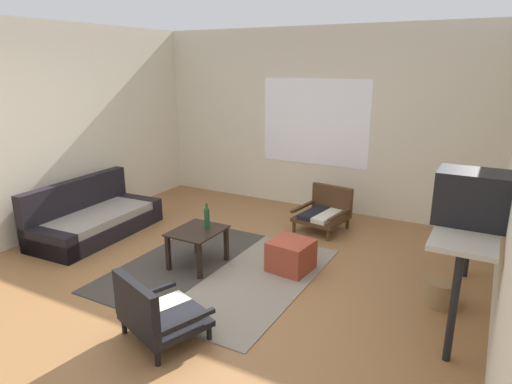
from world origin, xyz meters
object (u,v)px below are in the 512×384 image
(glass_bottle, at_px, (207,218))
(console_shelf, at_px, (469,227))
(armchair_striped_foreground, at_px, (156,313))
(wicker_basket, at_px, (440,293))
(clay_vase, at_px, (475,193))
(armchair_by_window, at_px, (324,211))
(crt_television, at_px, (472,197))
(couch, at_px, (93,219))
(ottoman_orange, at_px, (291,256))
(coffee_table, at_px, (198,237))

(glass_bottle, bearing_deg, console_shelf, 5.96)
(armchair_striped_foreground, xyz_separation_m, console_shelf, (2.10, 1.67, 0.57))
(armchair_striped_foreground, relative_size, wicker_basket, 2.91)
(clay_vase, bearing_deg, glass_bottle, -166.48)
(armchair_by_window, xyz_separation_m, crt_television, (1.81, -1.57, 0.88))
(couch, relative_size, wicker_basket, 6.46)
(armchair_striped_foreground, distance_m, wicker_basket, 2.59)
(crt_television, bearing_deg, ottoman_orange, 173.11)
(console_shelf, bearing_deg, wicker_basket, 168.86)
(couch, xyz_separation_m, armchair_by_window, (2.59, 1.66, 0.04))
(glass_bottle, distance_m, wicker_basket, 2.47)
(ottoman_orange, relative_size, clay_vase, 1.24)
(crt_television, xyz_separation_m, glass_bottle, (-2.57, -0.09, -0.59))
(crt_television, distance_m, wicker_basket, 1.05)
(armchair_by_window, xyz_separation_m, glass_bottle, (-0.76, -1.66, 0.29))
(armchair_by_window, height_order, armchair_striped_foreground, armchair_striped_foreground)
(armchair_striped_foreground, height_order, glass_bottle, glass_bottle)
(armchair_striped_foreground, bearing_deg, clay_vase, 43.92)
(clay_vase, bearing_deg, couch, -172.05)
(armchair_striped_foreground, distance_m, crt_television, 2.72)
(coffee_table, bearing_deg, couch, 176.55)
(coffee_table, relative_size, armchair_by_window, 0.83)
(clay_vase, height_order, wicker_basket, clay_vase)
(couch, relative_size, console_shelf, 1.02)
(crt_television, distance_m, glass_bottle, 2.64)
(glass_bottle, height_order, wicker_basket, glass_bottle)
(clay_vase, bearing_deg, ottoman_orange, -168.93)
(armchair_by_window, xyz_separation_m, console_shelf, (1.81, -1.39, 0.57))
(coffee_table, bearing_deg, glass_bottle, 59.31)
(crt_television, bearing_deg, coffee_table, -175.85)
(couch, xyz_separation_m, console_shelf, (4.41, 0.26, 0.61))
(couch, bearing_deg, crt_television, 1.09)
(armchair_by_window, bearing_deg, glass_bottle, -114.62)
(wicker_basket, bearing_deg, armchair_by_window, 140.46)
(couch, xyz_separation_m, ottoman_orange, (2.73, 0.29, -0.04))
(ottoman_orange, relative_size, wicker_basket, 1.55)
(glass_bottle, bearing_deg, armchair_striped_foreground, -71.43)
(coffee_table, height_order, glass_bottle, glass_bottle)
(glass_bottle, bearing_deg, couch, 179.89)
(coffee_table, height_order, crt_television, crt_television)
(clay_vase, bearing_deg, wicker_basket, -116.69)
(coffee_table, distance_m, armchair_striped_foreground, 1.41)
(couch, relative_size, glass_bottle, 6.18)
(wicker_basket, bearing_deg, coffee_table, -170.74)
(console_shelf, bearing_deg, armchair_by_window, 142.41)
(armchair_striped_foreground, bearing_deg, armchair_by_window, 84.60)
(clay_vase, bearing_deg, armchair_striped_foreground, -136.08)
(couch, distance_m, clay_vase, 4.52)
(clay_vase, bearing_deg, crt_television, -90.34)
(couch, height_order, armchair_by_window, couch)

